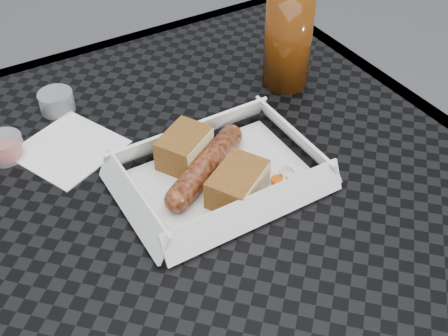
# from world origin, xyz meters

# --- Properties ---
(patio_table) EXTENTS (0.80, 0.80, 0.74)m
(patio_table) POSITION_xyz_m (0.00, 0.00, 0.67)
(patio_table) COLOR black
(patio_table) RESTS_ON ground
(food_tray) EXTENTS (0.22, 0.15, 0.00)m
(food_tray) POSITION_xyz_m (0.04, -0.01, 0.75)
(food_tray) COLOR white
(food_tray) RESTS_ON patio_table
(bratwurst) EXTENTS (0.15, 0.10, 0.03)m
(bratwurst) POSITION_xyz_m (0.03, 0.01, 0.76)
(bratwurst) COLOR brown
(bratwurst) RESTS_ON food_tray
(bread_near) EXTENTS (0.08, 0.08, 0.04)m
(bread_near) POSITION_xyz_m (0.02, 0.04, 0.77)
(bread_near) COLOR brown
(bread_near) RESTS_ON food_tray
(bread_far) EXTENTS (0.09, 0.08, 0.04)m
(bread_far) POSITION_xyz_m (0.05, -0.05, 0.77)
(bread_far) COLOR brown
(bread_far) RESTS_ON food_tray
(veg_garnish) EXTENTS (0.03, 0.03, 0.00)m
(veg_garnish) POSITION_xyz_m (0.12, -0.06, 0.75)
(veg_garnish) COLOR #EE510A
(veg_garnish) RESTS_ON food_tray
(napkin) EXTENTS (0.16, 0.16, 0.00)m
(napkin) POSITION_xyz_m (-0.10, 0.15, 0.75)
(napkin) COLOR white
(napkin) RESTS_ON patio_table
(condiment_cup_sauce) EXTENTS (0.05, 0.05, 0.03)m
(condiment_cup_sauce) POSITION_xyz_m (-0.17, 0.18, 0.76)
(condiment_cup_sauce) COLOR maroon
(condiment_cup_sauce) RESTS_ON patio_table
(condiment_cup_empty) EXTENTS (0.05, 0.05, 0.03)m
(condiment_cup_empty) POSITION_xyz_m (-0.08, 0.24, 0.76)
(condiment_cup_empty) COLOR silver
(condiment_cup_empty) RESTS_ON patio_table
(drink_glass) EXTENTS (0.07, 0.07, 0.14)m
(drink_glass) POSITION_xyz_m (0.25, 0.13, 0.82)
(drink_glass) COLOR #4C2206
(drink_glass) RESTS_ON patio_table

